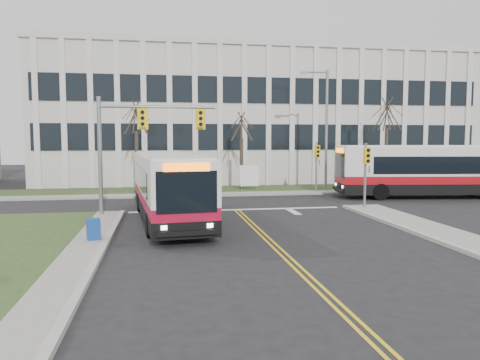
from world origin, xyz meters
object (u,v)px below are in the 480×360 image
object	(u,v)px
bus_cross	(435,172)
streetlight	(324,123)
newspaper_box_blue	(94,231)
directory_sign	(249,176)
bus_main	(168,188)

from	to	relation	value
bus_cross	streetlight	bearing A→B (deg)	-118.79
bus_cross	newspaper_box_blue	xyz separation A→B (m)	(-21.15, -10.83, -1.28)
directory_sign	bus_main	size ratio (longest dim) A/B	0.16
streetlight	directory_sign	xyz separation A→B (m)	(-5.53, 1.30, -4.02)
streetlight	newspaper_box_blue	world-z (taller)	streetlight
directory_sign	newspaper_box_blue	world-z (taller)	directory_sign
streetlight	bus_main	size ratio (longest dim) A/B	0.76
directory_sign	bus_cross	world-z (taller)	bus_cross
bus_cross	newspaper_box_blue	world-z (taller)	bus_cross
newspaper_box_blue	streetlight	bearing A→B (deg)	32.86
newspaper_box_blue	bus_main	bearing A→B (deg)	44.56
directory_sign	newspaper_box_blue	distance (m)	19.19
streetlight	bus_cross	distance (m)	8.57
streetlight	directory_sign	bearing A→B (deg)	166.77
streetlight	newspaper_box_blue	bearing A→B (deg)	-133.78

